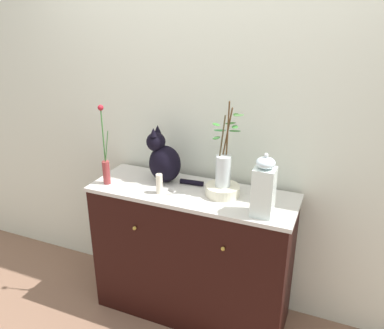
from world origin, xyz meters
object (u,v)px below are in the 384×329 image
(jar_lidded_porcelain, at_px, (264,188))
(vase_glass_clear, at_px, (224,167))
(sideboard, at_px, (192,254))
(candle_pillar, at_px, (159,184))
(cat_sitting, at_px, (164,160))
(vase_slim_green, at_px, (106,164))
(bowl_porcelain, at_px, (223,190))

(jar_lidded_porcelain, bearing_deg, vase_glass_clear, 151.42)
(vase_glass_clear, xyz_separation_m, jar_lidded_porcelain, (0.28, -0.15, -0.02))
(sideboard, xyz_separation_m, candle_pillar, (-0.18, -0.10, 0.53))
(cat_sitting, xyz_separation_m, vase_slim_green, (-0.33, -0.18, -0.01))
(bowl_porcelain, height_order, candle_pillar, candle_pillar)
(bowl_porcelain, distance_m, vase_glass_clear, 0.16)
(sideboard, height_order, bowl_porcelain, bowl_porcelain)
(bowl_porcelain, xyz_separation_m, vase_glass_clear, (0.00, 0.00, 0.16))
(cat_sitting, bearing_deg, vase_glass_clear, -6.16)
(vase_slim_green, bearing_deg, cat_sitting, 28.94)
(cat_sitting, height_order, vase_slim_green, vase_slim_green)
(vase_glass_clear, bearing_deg, jar_lidded_porcelain, -28.58)
(cat_sitting, bearing_deg, vase_slim_green, -151.06)
(candle_pillar, bearing_deg, bowl_porcelain, 19.01)
(cat_sitting, distance_m, vase_glass_clear, 0.43)
(sideboard, bearing_deg, vase_slim_green, -168.93)
(vase_glass_clear, distance_m, candle_pillar, 0.41)
(jar_lidded_porcelain, height_order, candle_pillar, jar_lidded_porcelain)
(vase_glass_clear, bearing_deg, vase_slim_green, -169.85)
(cat_sitting, relative_size, vase_slim_green, 0.73)
(jar_lidded_porcelain, relative_size, candle_pillar, 2.64)
(sideboard, relative_size, bowl_porcelain, 6.26)
(sideboard, height_order, vase_glass_clear, vase_glass_clear)
(cat_sitting, height_order, vase_glass_clear, vase_glass_clear)
(sideboard, height_order, vase_slim_green, vase_slim_green)
(bowl_porcelain, bearing_deg, vase_glass_clear, 72.89)
(bowl_porcelain, relative_size, candle_pillar, 1.52)
(sideboard, bearing_deg, candle_pillar, -149.20)
(jar_lidded_porcelain, bearing_deg, cat_sitting, 164.28)
(vase_slim_green, relative_size, bowl_porcelain, 2.50)
(bowl_porcelain, bearing_deg, vase_slim_green, -170.05)
(cat_sitting, bearing_deg, sideboard, -17.21)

